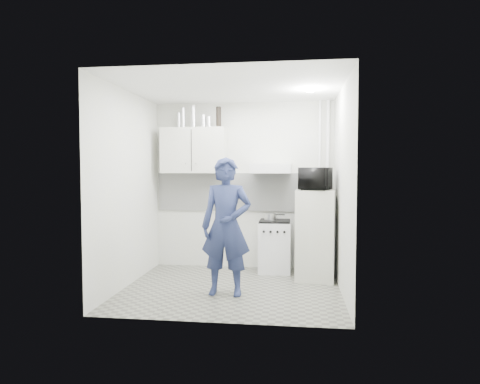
# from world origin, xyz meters

# --- Properties ---
(floor) EXTENTS (2.80, 2.80, 0.00)m
(floor) POSITION_xyz_m (0.00, 0.00, 0.00)
(floor) COLOR slate
(floor) RESTS_ON ground
(ceiling) EXTENTS (2.80, 2.80, 0.00)m
(ceiling) POSITION_xyz_m (0.00, 0.00, 2.60)
(ceiling) COLOR white
(ceiling) RESTS_ON wall_back
(wall_back) EXTENTS (2.80, 0.00, 2.80)m
(wall_back) POSITION_xyz_m (0.00, 1.25, 1.30)
(wall_back) COLOR beige
(wall_back) RESTS_ON floor
(wall_left) EXTENTS (0.00, 2.60, 2.60)m
(wall_left) POSITION_xyz_m (-1.40, 0.00, 1.30)
(wall_left) COLOR beige
(wall_left) RESTS_ON floor
(wall_right) EXTENTS (0.00, 2.60, 2.60)m
(wall_right) POSITION_xyz_m (1.40, 0.00, 1.30)
(wall_right) COLOR beige
(wall_right) RESTS_ON floor
(person) EXTENTS (0.64, 0.43, 1.71)m
(person) POSITION_xyz_m (-0.03, -0.25, 0.85)
(person) COLOR navy
(person) RESTS_ON floor
(stove) EXTENTS (0.48, 0.48, 0.76)m
(stove) POSITION_xyz_m (0.51, 1.00, 0.38)
(stove) COLOR silver
(stove) RESTS_ON floor
(fridge) EXTENTS (0.58, 0.58, 1.27)m
(fridge) POSITION_xyz_m (1.10, 0.63, 0.64)
(fridge) COLOR silver
(fridge) RESTS_ON floor
(stove_top) EXTENTS (0.46, 0.46, 0.03)m
(stove_top) POSITION_xyz_m (0.51, 1.00, 0.78)
(stove_top) COLOR black
(stove_top) RESTS_ON stove
(saucepan) EXTENTS (0.18, 0.18, 0.10)m
(saucepan) POSITION_xyz_m (0.44, 1.03, 0.84)
(saucepan) COLOR silver
(saucepan) RESTS_ON stove_top
(microwave) EXTENTS (0.64, 0.50, 0.31)m
(microwave) POSITION_xyz_m (1.10, 0.63, 1.43)
(microwave) COLOR black
(microwave) RESTS_ON fridge
(bottle_b) EXTENTS (0.06, 0.06, 0.24)m
(bottle_b) POSITION_xyz_m (-0.99, 1.07, 2.32)
(bottle_b) COLOR silver
(bottle_b) RESTS_ON upper_cabinet
(bottle_c) EXTENTS (0.08, 0.08, 0.31)m
(bottle_c) POSITION_xyz_m (-0.93, 1.07, 2.36)
(bottle_c) COLOR silver
(bottle_c) RESTS_ON upper_cabinet
(bottle_d) EXTENTS (0.08, 0.08, 0.35)m
(bottle_d) POSITION_xyz_m (-0.76, 1.07, 2.37)
(bottle_d) COLOR silver
(bottle_d) RESTS_ON upper_cabinet
(canister_a) EXTENTS (0.08, 0.08, 0.20)m
(canister_a) POSITION_xyz_m (-0.61, 1.07, 2.30)
(canister_a) COLOR silver
(canister_a) RESTS_ON upper_cabinet
(canister_b) EXTENTS (0.09, 0.09, 0.17)m
(canister_b) POSITION_xyz_m (-0.52, 1.07, 2.28)
(canister_b) COLOR silver
(canister_b) RESTS_ON upper_cabinet
(bottle_e) EXTENTS (0.08, 0.08, 0.32)m
(bottle_e) POSITION_xyz_m (-0.36, 1.07, 2.36)
(bottle_e) COLOR black
(bottle_e) RESTS_ON upper_cabinet
(upper_cabinet) EXTENTS (1.00, 0.35, 0.70)m
(upper_cabinet) POSITION_xyz_m (-0.75, 1.07, 1.85)
(upper_cabinet) COLOR silver
(upper_cabinet) RESTS_ON wall_back
(range_hood) EXTENTS (0.60, 0.50, 0.14)m
(range_hood) POSITION_xyz_m (0.45, 1.00, 1.57)
(range_hood) COLOR silver
(range_hood) RESTS_ON wall_back
(backsplash) EXTENTS (2.74, 0.03, 0.60)m
(backsplash) POSITION_xyz_m (0.00, 1.24, 1.20)
(backsplash) COLOR white
(backsplash) RESTS_ON wall_back
(pipe_a) EXTENTS (0.05, 0.05, 2.60)m
(pipe_a) POSITION_xyz_m (1.30, 1.17, 1.30)
(pipe_a) COLOR silver
(pipe_a) RESTS_ON floor
(pipe_b) EXTENTS (0.04, 0.04, 2.60)m
(pipe_b) POSITION_xyz_m (1.18, 1.17, 1.30)
(pipe_b) COLOR silver
(pipe_b) RESTS_ON floor
(ceiling_spot_fixture) EXTENTS (0.10, 0.10, 0.02)m
(ceiling_spot_fixture) POSITION_xyz_m (1.00, 0.20, 2.57)
(ceiling_spot_fixture) COLOR white
(ceiling_spot_fixture) RESTS_ON ceiling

